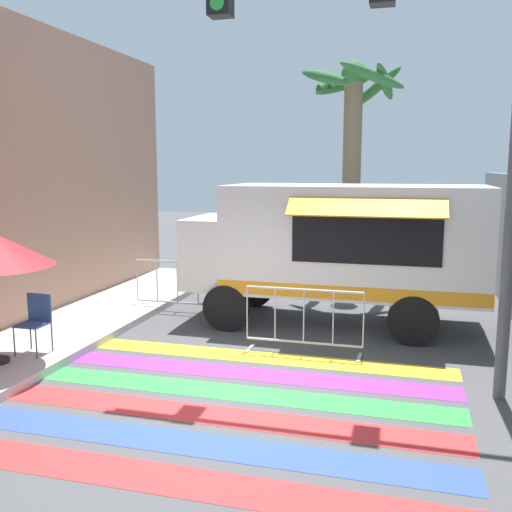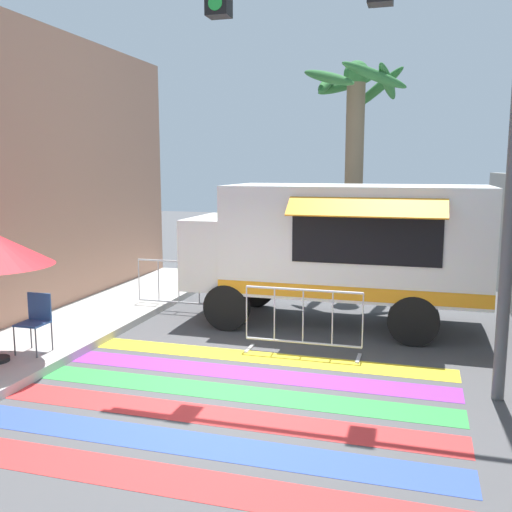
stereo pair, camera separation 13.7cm
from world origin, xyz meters
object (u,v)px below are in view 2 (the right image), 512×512
object	(u,v)px
traffic_signal_pole	(387,41)
barricade_side	(179,286)
folding_chair	(36,317)
barricade_front	(303,322)
food_truck	(332,243)
palm_tree	(355,142)

from	to	relation	value
traffic_signal_pole	barricade_side	world-z (taller)	traffic_signal_pole
barricade_side	folding_chair	bearing A→B (deg)	-104.84
traffic_signal_pole	folding_chair	bearing A→B (deg)	-176.44
traffic_signal_pole	barricade_front	xyz separation A→B (m)	(-1.27, 1.10, -4.13)
folding_chair	barricade_front	distance (m)	4.30
food_truck	traffic_signal_pole	world-z (taller)	traffic_signal_pole
traffic_signal_pole	folding_chair	distance (m)	6.65
food_truck	palm_tree	size ratio (longest dim) A/B	1.03
folding_chair	traffic_signal_pole	bearing A→B (deg)	10.95
traffic_signal_pole	barricade_front	world-z (taller)	traffic_signal_pole
traffic_signal_pole	barricade_side	size ratio (longest dim) A/B	3.39
food_truck	barricade_front	world-z (taller)	food_truck
barricade_front	barricade_side	world-z (taller)	same
barricade_front	palm_tree	distance (m)	5.86
barricade_front	palm_tree	size ratio (longest dim) A/B	0.36
barricade_front	barricade_side	distance (m)	3.75
barricade_side	food_truck	bearing A→B (deg)	-1.32
barricade_side	palm_tree	world-z (taller)	palm_tree
palm_tree	traffic_signal_pole	bearing A→B (deg)	-80.08
traffic_signal_pole	folding_chair	xyz separation A→B (m)	(-5.32, -0.33, -3.97)
food_truck	folding_chair	distance (m)	5.51
food_truck	traffic_signal_pole	distance (m)	4.48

